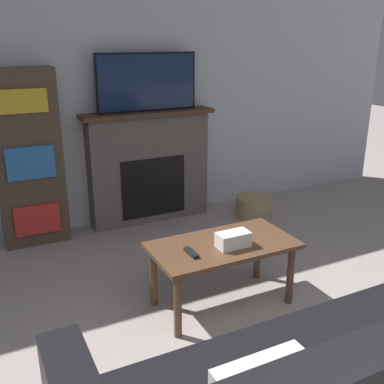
{
  "coord_description": "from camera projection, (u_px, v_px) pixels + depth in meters",
  "views": [
    {
      "loc": [
        -1.21,
        -0.42,
        1.77
      ],
      "look_at": [
        0.15,
        2.31,
        0.72
      ],
      "focal_mm": 42.0,
      "sensor_mm": 36.0,
      "label": 1
    }
  ],
  "objects": [
    {
      "name": "wall_back",
      "position": [
        108.0,
        86.0,
        4.2
      ],
      "size": [
        6.85,
        0.06,
        2.7
      ],
      "color": "silver",
      "rests_on": "ground_plane"
    },
    {
      "name": "fireplace",
      "position": [
        149.0,
        167.0,
        4.47
      ],
      "size": [
        1.3,
        0.28,
        1.11
      ],
      "color": "#605651",
      "rests_on": "ground_plane"
    },
    {
      "name": "tv",
      "position": [
        147.0,
        82.0,
        4.19
      ],
      "size": [
        0.98,
        0.03,
        0.54
      ],
      "color": "black",
      "rests_on": "fireplace"
    },
    {
      "name": "coffee_table",
      "position": [
        223.0,
        252.0,
        3.04
      ],
      "size": [
        0.98,
        0.52,
        0.47
      ],
      "color": "brown",
      "rests_on": "ground_plane"
    },
    {
      "name": "tissue_box",
      "position": [
        233.0,
        240.0,
        2.96
      ],
      "size": [
        0.22,
        0.12,
        0.1
      ],
      "color": "white",
      "rests_on": "coffee_table"
    },
    {
      "name": "remote_control",
      "position": [
        191.0,
        253.0,
        2.86
      ],
      "size": [
        0.04,
        0.15,
        0.02
      ],
      "color": "black",
      "rests_on": "coffee_table"
    },
    {
      "name": "bookshelf",
      "position": [
        28.0,
        159.0,
        3.91
      ],
      "size": [
        0.56,
        0.29,
        1.55
      ],
      "color": "#4C3D2D",
      "rests_on": "ground_plane"
    },
    {
      "name": "storage_basket",
      "position": [
        254.0,
        207.0,
        4.66
      ],
      "size": [
        0.37,
        0.37,
        0.22
      ],
      "color": "tan",
      "rests_on": "ground_plane"
    }
  ]
}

